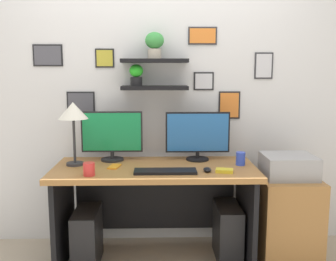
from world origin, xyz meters
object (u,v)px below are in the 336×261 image
(desk, at_px, (155,192))
(computer_tower_right, at_px, (227,232))
(coffee_mug, at_px, (89,169))
(computer_tower_left, at_px, (87,237))
(monitor_left, at_px, (112,135))
(desk_lamp, at_px, (73,114))
(scissors_tray, at_px, (224,171))
(pen_cup, at_px, (241,159))
(printer, at_px, (289,166))
(keyboard, at_px, (165,171))
(cell_phone, at_px, (114,166))
(monitor_right, at_px, (198,135))
(drawer_cabinet, at_px, (286,218))
(computer_mouse, at_px, (207,170))

(desk, bearing_deg, computer_tower_right, -2.23)
(coffee_mug, xyz_separation_m, computer_tower_left, (-0.07, 0.20, -0.58))
(monitor_left, relative_size, desk_lamp, 1.01)
(scissors_tray, height_order, computer_tower_right, scissors_tray)
(desk_lamp, relative_size, pen_cup, 4.80)
(desk, height_order, printer, printer)
(keyboard, xyz_separation_m, pen_cup, (0.58, 0.21, 0.04))
(printer, bearing_deg, cell_phone, -179.30)
(desk, distance_m, desk_lamp, 0.86)
(monitor_right, height_order, printer, monitor_right)
(coffee_mug, bearing_deg, monitor_right, 29.72)
(monitor_left, xyz_separation_m, keyboard, (0.42, -0.39, -0.20))
(desk_lamp, bearing_deg, computer_tower_right, -1.65)
(printer, bearing_deg, pen_cup, 176.10)
(cell_phone, bearing_deg, drawer_cabinet, 11.47)
(coffee_mug, bearing_deg, computer_tower_right, 14.61)
(desk, relative_size, keyboard, 3.43)
(monitor_right, relative_size, coffee_mug, 5.67)
(keyboard, height_order, pen_cup, pen_cup)
(coffee_mug, bearing_deg, desk_lamp, 118.05)
(desk, height_order, pen_cup, pen_cup)
(monitor_left, xyz_separation_m, printer, (1.35, -0.21, -0.21))
(monitor_left, relative_size, keyboard, 1.10)
(monitor_right, bearing_deg, computer_tower_right, -39.83)
(drawer_cabinet, bearing_deg, scissors_tray, -160.78)
(scissors_tray, distance_m, computer_tower_right, 0.59)
(desk, distance_m, drawer_cabinet, 1.03)
(scissors_tray, bearing_deg, monitor_left, 155.02)
(scissors_tray, bearing_deg, cell_phone, 168.28)
(desk_lamp, xyz_separation_m, cell_phone, (0.31, -0.07, -0.39))
(computer_tower_left, relative_size, computer_tower_right, 0.99)
(computer_mouse, distance_m, scissors_tray, 0.12)
(desk, height_order, computer_tower_left, desk)
(desk, height_order, drawer_cabinet, desk)
(desk, distance_m, monitor_right, 0.56)
(monitor_right, relative_size, scissors_tray, 4.25)
(desk, distance_m, computer_mouse, 0.49)
(computer_tower_right, bearing_deg, cell_phone, -177.50)
(computer_mouse, xyz_separation_m, printer, (0.64, 0.16, -0.02))
(computer_mouse, bearing_deg, desk, 150.99)
(monitor_right, height_order, computer_tower_right, monitor_right)
(desk_lamp, xyz_separation_m, computer_tower_right, (1.17, -0.03, -0.93))
(drawer_cabinet, bearing_deg, desk_lamp, 178.04)
(cell_phone, distance_m, coffee_mug, 0.27)
(pen_cup, relative_size, computer_tower_left, 0.24)
(computer_tower_right, bearing_deg, pen_cup, 1.91)
(cell_phone, xyz_separation_m, coffee_mug, (-0.15, -0.23, 0.04))
(monitor_right, xyz_separation_m, coffee_mug, (-0.79, -0.45, -0.16))
(desk_lamp, xyz_separation_m, coffee_mug, (0.16, -0.30, -0.35))
(computer_tower_right, bearing_deg, computer_mouse, -135.59)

